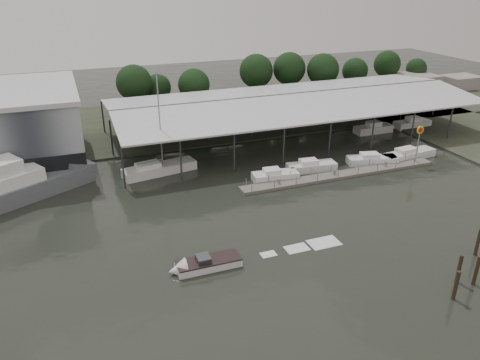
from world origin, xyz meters
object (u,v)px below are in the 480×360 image
object	(u,v)px
shell_fuel_sign	(419,137)
white_sailboat	(158,169)
grey_trawler	(13,187)
speedboat_underway	(203,265)

from	to	relation	value
shell_fuel_sign	white_sailboat	world-z (taller)	white_sailboat
shell_fuel_sign	white_sailboat	size ratio (longest dim) A/B	0.41
grey_trawler	white_sailboat	size ratio (longest dim) A/B	1.43
grey_trawler	speedboat_underway	xyz separation A→B (m)	(16.56, -21.44, -1.19)
grey_trawler	speedboat_underway	size ratio (longest dim) A/B	1.10
white_sailboat	speedboat_underway	distance (m)	23.13
shell_fuel_sign	grey_trawler	size ratio (longest dim) A/B	0.29
shell_fuel_sign	grey_trawler	bearing A→B (deg)	171.37
white_sailboat	speedboat_underway	xyz separation A→B (m)	(-0.84, -23.11, -0.26)
shell_fuel_sign	grey_trawler	xyz separation A→B (m)	(-51.55, 7.83, -2.35)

